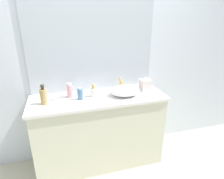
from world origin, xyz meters
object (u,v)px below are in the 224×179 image
object	(u,v)px
lotion_bottle	(44,96)
spray_can	(70,90)
tissue_box	(145,84)
perfume_bottle	(80,94)
candle_jar	(54,99)
soap_dispenser	(94,91)
sink_basin	(125,91)

from	to	relation	value
lotion_bottle	spray_can	distance (m)	0.29
spray_can	tissue_box	world-z (taller)	tissue_box
perfume_bottle	spray_can	distance (m)	0.14
tissue_box	candle_jar	size ratio (longest dim) A/B	2.96
soap_dispenser	candle_jar	size ratio (longest dim) A/B	2.56
soap_dispenser	lotion_bottle	distance (m)	0.53
spray_can	tissue_box	bearing A→B (deg)	-1.75
sink_basin	soap_dispenser	size ratio (longest dim) A/B	2.33
perfume_bottle	tissue_box	xyz separation A→B (m)	(0.79, 0.07, 0.01)
soap_dispenser	candle_jar	world-z (taller)	soap_dispenser
sink_basin	lotion_bottle	distance (m)	0.87
spray_can	candle_jar	world-z (taller)	spray_can
soap_dispenser	tissue_box	xyz separation A→B (m)	(0.64, 0.02, 0.01)
lotion_bottle	spray_can	size ratio (longest dim) A/B	1.34
soap_dispenser	candle_jar	xyz separation A→B (m)	(-0.43, 0.01, -0.04)
soap_dispenser	sink_basin	bearing A→B (deg)	-11.11
soap_dispenser	spray_can	xyz separation A→B (m)	(-0.26, 0.05, 0.02)
lotion_bottle	spray_can	world-z (taller)	lotion_bottle
soap_dispenser	lotion_bottle	bearing A→B (deg)	-173.19
soap_dispenser	perfume_bottle	size ratio (longest dim) A/B	1.10
spray_can	tissue_box	distance (m)	0.90
lotion_bottle	perfume_bottle	distance (m)	0.37
tissue_box	candle_jar	world-z (taller)	tissue_box
perfume_bottle	candle_jar	xyz separation A→B (m)	(-0.28, 0.06, -0.05)
soap_dispenser	lotion_bottle	size ratio (longest dim) A/B	0.68
spray_can	tissue_box	size ratio (longest dim) A/B	0.95
soap_dispenser	perfume_bottle	bearing A→B (deg)	-164.11
tissue_box	lotion_bottle	bearing A→B (deg)	-175.75
spray_can	candle_jar	size ratio (longest dim) A/B	2.82
tissue_box	candle_jar	xyz separation A→B (m)	(-1.07, -0.01, -0.06)
sink_basin	candle_jar	size ratio (longest dim) A/B	5.96
soap_dispenser	lotion_bottle	xyz separation A→B (m)	(-0.52, -0.06, 0.03)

